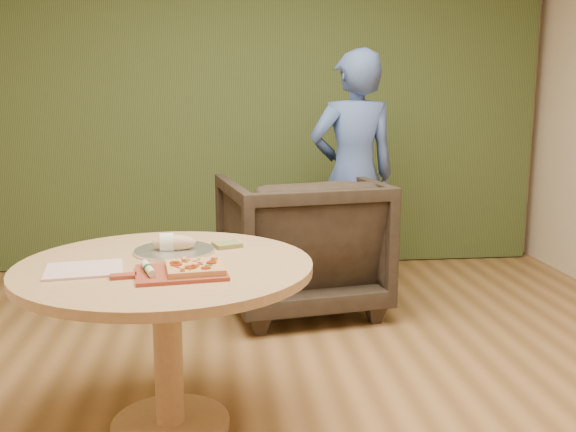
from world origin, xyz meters
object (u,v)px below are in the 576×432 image
at_px(pedestal_table, 166,295).
at_px(flatbread_pizza, 195,267).
at_px(serving_tray, 174,251).
at_px(person_standing, 353,176).
at_px(bread_roll, 172,243).
at_px(cutlery_roll, 148,268).
at_px(armchair, 300,236).
at_px(pizza_paddle, 178,273).

xyz_separation_m(pedestal_table, flatbread_pizza, (0.13, -0.18, 0.17)).
xyz_separation_m(serving_tray, person_standing, (1.15, 1.60, 0.12)).
bearing_deg(bread_roll, serving_tray, 0.00).
height_order(pedestal_table, person_standing, person_standing).
relative_size(bread_roll, person_standing, 0.11).
distance_m(pedestal_table, bread_roll, 0.26).
xyz_separation_m(cutlery_roll, serving_tray, (0.08, 0.37, -0.02)).
relative_size(armchair, person_standing, 0.58).
distance_m(cutlery_roll, armchair, 1.92).
bearing_deg(pizza_paddle, pedestal_table, 102.37).
bearing_deg(person_standing, pizza_paddle, 52.72).
distance_m(pizza_paddle, bread_roll, 0.37).
distance_m(serving_tray, bread_roll, 0.04).
distance_m(cutlery_roll, serving_tray, 0.38).
relative_size(serving_tray, armchair, 0.35).
height_order(pizza_paddle, serving_tray, serving_tray).
bearing_deg(pizza_paddle, armchair, 60.22).
relative_size(serving_tray, person_standing, 0.20).
bearing_deg(pizza_paddle, flatbread_pizza, -3.18).
bearing_deg(person_standing, cutlery_roll, 50.34).
bearing_deg(cutlery_roll, pedestal_table, 59.95).
xyz_separation_m(flatbread_pizza, bread_roll, (-0.11, 0.36, 0.02)).
bearing_deg(serving_tray, flatbread_pizza, -73.96).
height_order(pizza_paddle, cutlery_roll, cutlery_roll).
bearing_deg(bread_roll, pizza_paddle, -82.65).
distance_m(pedestal_table, person_standing, 2.15).
bearing_deg(cutlery_roll, flatbread_pizza, -12.63).
xyz_separation_m(flatbread_pizza, serving_tray, (-0.10, 0.36, -0.02)).
distance_m(pedestal_table, armchair, 1.71).
bearing_deg(flatbread_pizza, pedestal_table, 126.00).
height_order(pedestal_table, armchair, armchair).
xyz_separation_m(pizza_paddle, armchair, (0.71, 1.70, -0.25)).
bearing_deg(serving_tray, pizza_paddle, -84.03).
distance_m(pizza_paddle, flatbread_pizza, 0.07).
height_order(cutlery_roll, serving_tray, cutlery_roll).
height_order(pedestal_table, cutlery_roll, cutlery_roll).
relative_size(pizza_paddle, cutlery_roll, 2.35).
relative_size(flatbread_pizza, armchair, 0.24).
bearing_deg(flatbread_pizza, armchair, 69.37).
bearing_deg(pedestal_table, pizza_paddle, -70.32).
height_order(armchair, person_standing, person_standing).
bearing_deg(flatbread_pizza, cutlery_roll, -176.72).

